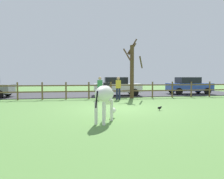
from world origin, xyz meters
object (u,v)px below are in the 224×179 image
Objects in this scene: parked_car_white at (117,86)px; visitor_right_of_tree at (118,87)px; bare_tree at (132,69)px; visitor_left_of_tree at (100,87)px; parked_car_blue at (189,85)px; crow_on_grass at (160,108)px; zebra at (105,96)px.

visitor_right_of_tree reaches higher than parked_car_white.
bare_tree is 2.02m from visitor_right_of_tree.
visitor_left_of_tree reaches higher than parked_car_white.
parked_car_blue is at bearing 21.92° from bare_tree.
visitor_left_of_tree reaches higher than crow_on_grass.
parked_car_white is (-0.42, 8.16, 0.72)m from crow_on_grass.
parked_car_blue is at bearing 48.36° from zebra.
visitor_right_of_tree is (-1.27, -0.87, -1.30)m from bare_tree.
bare_tree reaches higher than visitor_right_of_tree.
bare_tree is 2.79× the size of visitor_left_of_tree.
parked_car_white is 3.16m from visitor_left_of_tree.
bare_tree is at bearing 34.51° from visitor_right_of_tree.
parked_car_white is at bearing 92.95° from crow_on_grass.
zebra is (-3.32, -8.22, -1.28)m from bare_tree.
parked_car_white is 2.51× the size of visitor_left_of_tree.
zebra is 10.63m from parked_car_white.
parked_car_blue is 8.21m from visitor_right_of_tree.
zebra is 0.42× the size of parked_car_white.
parked_car_white is 3.01m from visitor_right_of_tree.
parked_car_blue reaches higher than zebra.
parked_car_white reaches higher than zebra.
visitor_left_of_tree is (-2.55, -0.52, -1.30)m from bare_tree.
zebra is at bearing -103.97° from parked_car_white.
visitor_left_of_tree is (-8.76, -3.02, 0.06)m from parked_car_blue.
zebra is at bearing -105.58° from visitor_right_of_tree.
visitor_right_of_tree is at bearing -99.88° from parked_car_white.
visitor_left_of_tree is at bearing -168.52° from bare_tree.
zebra is 7.63m from visitor_right_of_tree.
visitor_right_of_tree is at bearing -15.61° from visitor_left_of_tree.
visitor_right_of_tree is at bearing 74.42° from zebra.
bare_tree is 8.96m from zebra.
visitor_left_of_tree is at bearing -160.99° from parked_car_blue.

